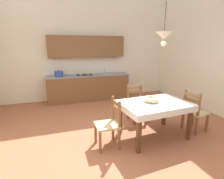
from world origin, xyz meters
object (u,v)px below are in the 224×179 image
at_px(pendant_lamp, 164,36).
at_px(dining_table, 154,108).
at_px(dining_chair_tv_side, 109,124).
at_px(dining_chair_kitchen_side, 137,104).
at_px(fruit_bowl, 151,99).
at_px(kitchen_cabinetry, 88,76).
at_px(dining_chair_window_side, 194,112).

bearing_deg(pendant_lamp, dining_table, 177.55).
bearing_deg(dining_chair_tv_side, dining_table, 2.22).
xyz_separation_m(dining_chair_tv_side, pendant_lamp, (1.10, 0.03, 1.60)).
height_order(dining_chair_kitchen_side, fruit_bowl, dining_chair_kitchen_side).
bearing_deg(kitchen_cabinetry, fruit_bowl, -76.83).
relative_size(dining_chair_tv_side, fruit_bowl, 3.10).
bearing_deg(pendant_lamp, fruit_bowl, 154.37).
bearing_deg(kitchen_cabinetry, dining_table, -76.46).
bearing_deg(fruit_bowl, dining_chair_tv_side, -173.63).
bearing_deg(dining_chair_window_side, kitchen_cabinetry, 119.19).
xyz_separation_m(dining_table, dining_chair_kitchen_side, (0.06, 0.89, -0.19)).
height_order(dining_chair_kitchen_side, pendant_lamp, pendant_lamp).
relative_size(dining_table, dining_chair_tv_side, 1.53).
bearing_deg(dining_chair_window_side, dining_table, 177.23).
height_order(dining_chair_tv_side, fruit_bowl, dining_chair_tv_side).
bearing_deg(pendant_lamp, dining_chair_tv_side, -178.27).
distance_m(dining_chair_tv_side, dining_chair_kitchen_side, 1.40).
relative_size(dining_table, dining_chair_kitchen_side, 1.53).
bearing_deg(dining_chair_kitchen_side, dining_table, -93.69).
bearing_deg(fruit_bowl, pendant_lamp, -25.63).
relative_size(kitchen_cabinetry, dining_chair_kitchen_side, 3.03).
distance_m(dining_chair_kitchen_side, fruit_bowl, 0.91).
relative_size(kitchen_cabinetry, pendant_lamp, 3.51).
distance_m(dining_chair_tv_side, fruit_bowl, 1.02).
bearing_deg(fruit_bowl, dining_chair_window_side, -6.35).
bearing_deg(dining_chair_window_side, dining_chair_kitchen_side, 135.30).
relative_size(dining_table, fruit_bowl, 4.76).
bearing_deg(fruit_bowl, dining_chair_kitchen_side, 83.46).
bearing_deg(dining_table, dining_chair_tv_side, -177.78).
xyz_separation_m(kitchen_cabinetry, dining_chair_kitchen_side, (0.80, -2.20, -0.41)).
distance_m(kitchen_cabinetry, dining_table, 3.19).
bearing_deg(dining_table, dining_chair_window_side, -2.77).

